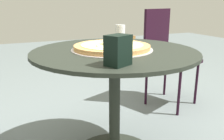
# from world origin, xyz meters

# --- Properties ---
(patio_table) EXTENTS (0.91, 0.91, 0.69)m
(patio_table) POSITION_xyz_m (0.00, 0.00, 0.49)
(patio_table) COLOR #242921
(patio_table) RESTS_ON ground
(pizza_on_tray) EXTENTS (0.45, 0.45, 0.05)m
(pizza_on_tray) POSITION_xyz_m (0.01, -0.02, 0.71)
(pizza_on_tray) COLOR silver
(pizza_on_tray) RESTS_ON patio_table
(pizza_server) EXTENTS (0.22, 0.09, 0.02)m
(pizza_server) POSITION_xyz_m (-0.05, -0.03, 0.75)
(pizza_server) COLOR silver
(pizza_server) RESTS_ON pizza_on_tray
(drinking_cup) EXTENTS (0.07, 0.07, 0.11)m
(drinking_cup) POSITION_xyz_m (-0.18, -0.30, 0.75)
(drinking_cup) COLOR white
(drinking_cup) RESTS_ON patio_table
(napkin_dispenser) EXTENTS (0.12, 0.11, 0.13)m
(napkin_dispenser) POSITION_xyz_m (0.13, 0.31, 0.76)
(napkin_dispenser) COLOR black
(napkin_dispenser) RESTS_ON patio_table
(patio_chair_near) EXTENTS (0.52, 0.52, 0.89)m
(patio_chair_near) POSITION_xyz_m (-0.81, -0.62, 0.51)
(patio_chair_near) COLOR black
(patio_chair_near) RESTS_ON ground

